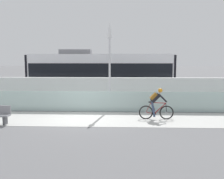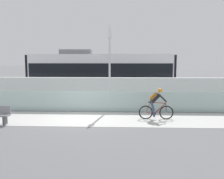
{
  "view_description": "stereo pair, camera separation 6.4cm",
  "coord_description": "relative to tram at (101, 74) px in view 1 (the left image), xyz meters",
  "views": [
    {
      "loc": [
        2.12,
        -12.65,
        3.08
      ],
      "look_at": [
        1.56,
        2.35,
        1.25
      ],
      "focal_mm": 40.17,
      "sensor_mm": 36.0,
      "label": 1
    },
    {
      "loc": [
        2.18,
        -12.65,
        3.08
      ],
      "look_at": [
        1.56,
        2.35,
        1.25
      ],
      "focal_mm": 40.17,
      "sensor_mm": 36.0,
      "label": 2
    }
  ],
  "objects": [
    {
      "name": "concrete_barrier_wall",
      "position": [
        -0.53,
        -3.2,
        -0.95
      ],
      "size": [
        32.0,
        0.36,
        1.88
      ],
      "primitive_type": "cube",
      "color": "white",
      "rests_on": "ground"
    },
    {
      "name": "ground_plane",
      "position": [
        -0.53,
        -6.85,
        -1.89
      ],
      "size": [
        200.0,
        200.0,
        0.0
      ],
      "primitive_type": "plane",
      "color": "slate"
    },
    {
      "name": "tram",
      "position": [
        0.0,
        0.0,
        0.0
      ],
      "size": [
        11.06,
        2.54,
        3.81
      ],
      "color": "silver",
      "rests_on": "ground"
    },
    {
      "name": "glass_parapet",
      "position": [
        -0.53,
        -5.0,
        -1.3
      ],
      "size": [
        32.0,
        0.05,
        1.19
      ],
      "primitive_type": "cube",
      "color": "#ADC6C1",
      "rests_on": "ground"
    },
    {
      "name": "lamp_post_antenna",
      "position": [
        0.9,
        -4.7,
        1.4
      ],
      "size": [
        0.28,
        0.28,
        5.2
      ],
      "color": "gray",
      "rests_on": "ground"
    },
    {
      "name": "cyclist_on_bike",
      "position": [
        3.38,
        -6.85,
        -1.09
      ],
      "size": [
        1.77,
        0.58,
        1.61
      ],
      "color": "black",
      "rests_on": "ground"
    },
    {
      "name": "tram_rail_far",
      "position": [
        -0.53,
        0.72,
        -1.89
      ],
      "size": [
        32.0,
        0.08,
        0.01
      ],
      "primitive_type": "cube",
      "color": "#595654",
      "rests_on": "ground"
    },
    {
      "name": "tram_rail_near",
      "position": [
        -0.53,
        -0.72,
        -1.89
      ],
      "size": [
        32.0,
        0.08,
        0.01
      ],
      "primitive_type": "cube",
      "color": "#595654",
      "rests_on": "ground"
    },
    {
      "name": "bike_path_deck",
      "position": [
        -0.53,
        -6.85,
        -1.89
      ],
      "size": [
        32.0,
        3.2,
        0.01
      ],
      "primitive_type": "cube",
      "color": "beige",
      "rests_on": "ground"
    }
  ]
}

